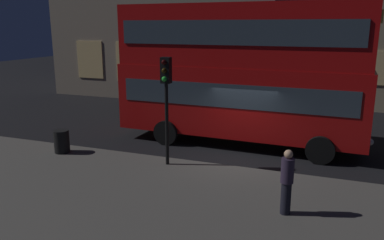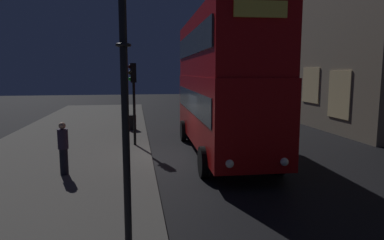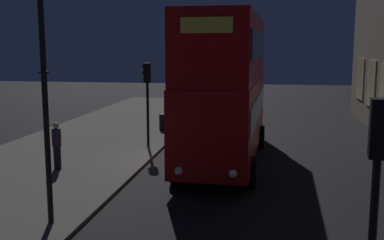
{
  "view_description": "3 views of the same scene",
  "coord_description": "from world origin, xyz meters",
  "views": [
    {
      "loc": [
        3.06,
        -13.1,
        4.78
      ],
      "look_at": [
        -1.99,
        0.53,
        1.2
      ],
      "focal_mm": 35.98,
      "sensor_mm": 36.0,
      "label": 1
    },
    {
      "loc": [
        13.43,
        -1.57,
        3.39
      ],
      "look_at": [
        -1.31,
        0.87,
        1.31
      ],
      "focal_mm": 32.1,
      "sensor_mm": 36.0,
      "label": 2
    },
    {
      "loc": [
        17.4,
        3.49,
        4.44
      ],
      "look_at": [
        -0.16,
        0.65,
        1.66
      ],
      "focal_mm": 43.33,
      "sensor_mm": 36.0,
      "label": 3
    }
  ],
  "objects": [
    {
      "name": "ground_plane",
      "position": [
        0.0,
        0.0,
        0.0
      ],
      "size": [
        80.0,
        80.0,
        0.0
      ],
      "primitive_type": "plane",
      "color": "black"
    },
    {
      "name": "sidewalk_slab",
      "position": [
        0.0,
        -4.6,
        0.06
      ],
      "size": [
        44.0,
        7.23,
        0.12
      ],
      "primitive_type": "cube",
      "color": "#4C4944",
      "rests_on": "ground"
    },
    {
      "name": "double_decker_bus",
      "position": [
        -0.48,
        1.94,
        3.1
      ],
      "size": [
        10.02,
        3.02,
        5.6
      ],
      "rotation": [
        0.0,
        0.0,
        -0.03
      ],
      "color": "#9E0C0C",
      "rests_on": "ground"
    },
    {
      "name": "traffic_light_near_kerb",
      "position": [
        -2.1,
        -1.65,
        2.77
      ],
      "size": [
        0.32,
        0.36,
        3.67
      ],
      "rotation": [
        0.0,
        0.0,
        0.0
      ],
      "color": "black",
      "rests_on": "sidewalk_slab"
    },
    {
      "name": "street_lamp",
      "position": [
        7.06,
        -1.76,
        4.41
      ],
      "size": [
        0.48,
        0.48,
        6.02
      ],
      "color": "black",
      "rests_on": "sidewalk_slab"
    },
    {
      "name": "pedestrian",
      "position": [
        2.17,
        -3.88,
        1.0
      ],
      "size": [
        0.32,
        0.32,
        1.7
      ],
      "rotation": [
        0.0,
        0.0,
        3.01
      ],
      "color": "black",
      "rests_on": "sidewalk_slab"
    },
    {
      "name": "litter_bin",
      "position": [
        -6.34,
        -1.84,
        0.55
      ],
      "size": [
        0.57,
        0.57,
        0.86
      ],
      "primitive_type": "cylinder",
      "color": "black",
      "rests_on": "sidewalk_slab"
    }
  ]
}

